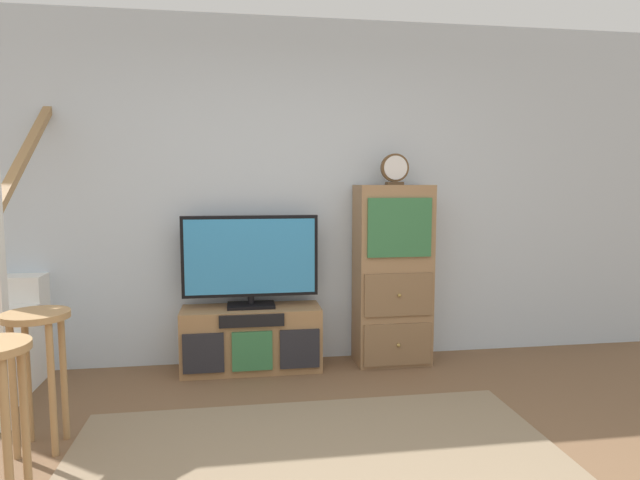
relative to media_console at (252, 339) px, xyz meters
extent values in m
cube|color=silver|center=(0.30, 0.27, 1.11)|extent=(6.40, 0.12, 2.70)
cube|color=#847056|center=(0.30, -1.59, -0.24)|extent=(2.60, 1.80, 0.01)
cube|color=#997047|center=(0.00, 0.01, 0.00)|extent=(1.05, 0.36, 0.49)
cube|color=#232328|center=(-0.35, -0.18, -0.04)|extent=(0.29, 0.02, 0.29)
cube|color=#337042|center=(0.00, -0.18, -0.04)|extent=(0.29, 0.02, 0.29)
cube|color=#232328|center=(0.35, -0.18, -0.04)|extent=(0.29, 0.02, 0.29)
cube|color=black|center=(0.00, -0.18, 0.19)|extent=(0.47, 0.02, 0.09)
cube|color=black|center=(0.00, 0.03, 0.25)|extent=(0.36, 0.22, 0.02)
cylinder|color=black|center=(0.00, 0.03, 0.30)|extent=(0.05, 0.05, 0.06)
cube|color=black|center=(0.00, 0.03, 0.64)|extent=(1.03, 0.05, 0.62)
cube|color=#338CCC|center=(0.00, 0.00, 0.64)|extent=(0.98, 0.01, 0.57)
cube|color=#93704C|center=(1.11, 0.02, 0.46)|extent=(0.58, 0.34, 1.41)
cube|color=brown|center=(1.11, -0.16, -0.05)|extent=(0.53, 0.02, 0.33)
sphere|color=olive|center=(1.11, -0.18, -0.05)|extent=(0.03, 0.03, 0.03)
cube|color=brown|center=(1.11, -0.16, 0.34)|extent=(0.53, 0.02, 0.33)
sphere|color=olive|center=(1.11, -0.18, 0.34)|extent=(0.03, 0.03, 0.03)
cube|color=#337042|center=(1.11, -0.16, 0.85)|extent=(0.49, 0.02, 0.45)
cube|color=#4C3823|center=(1.11, 0.00, 1.18)|extent=(0.13, 0.08, 0.02)
cylinder|color=brown|center=(1.11, 0.00, 1.30)|extent=(0.22, 0.04, 0.22)
cylinder|color=silver|center=(1.11, -0.03, 1.30)|extent=(0.18, 0.01, 0.18)
cube|color=#9E7547|center=(-1.45, -0.14, 1.46)|extent=(0.06, 1.33, 0.99)
cylinder|color=#A37A4C|center=(-1.05, -1.73, 0.12)|extent=(0.04, 0.04, 0.72)
cylinder|color=#A37A4C|center=(-1.05, -1.54, 0.12)|extent=(0.04, 0.04, 0.72)
cylinder|color=#A37A4C|center=(-1.24, -1.16, 0.12)|extent=(0.04, 0.04, 0.72)
cylinder|color=#A37A4C|center=(-1.05, -1.16, 0.12)|extent=(0.04, 0.04, 0.72)
cylinder|color=#A37A4C|center=(-1.24, -0.97, 0.12)|extent=(0.04, 0.04, 0.72)
cylinder|color=#A37A4C|center=(-1.05, -0.97, 0.12)|extent=(0.04, 0.04, 0.72)
cylinder|color=#A37A4C|center=(-1.15, -1.06, 0.49)|extent=(0.34, 0.34, 0.03)
camera|label=1|loc=(-0.08, -4.00, 1.18)|focal=29.84mm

